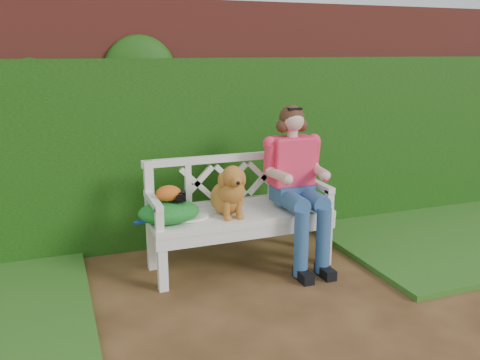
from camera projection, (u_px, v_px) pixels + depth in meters
name	position (u px, v px, depth m)	size (l,w,h in m)	color
ground	(272.00, 324.00, 3.37)	(60.00, 60.00, 0.00)	#382411
brick_wall	(192.00, 122.00, 4.82)	(10.00, 0.30, 2.20)	maroon
ivy_hedge	(199.00, 152.00, 4.69)	(10.00, 0.18, 1.70)	#216410
grass_right	(457.00, 232.00, 5.00)	(2.60, 2.00, 0.05)	#2E5E23
garden_bench	(240.00, 239.00, 4.22)	(1.58, 0.60, 0.48)	white
seated_woman	(293.00, 189.00, 4.26)	(0.54, 0.72, 1.27)	#F73534
dog	(228.00, 189.00, 4.04)	(0.29, 0.39, 0.43)	#A26C35
tennis_racket	(185.00, 217.00, 3.99)	(0.62, 0.26, 0.03)	white
green_bag	(169.00, 212.00, 3.91)	(0.47, 0.37, 0.16)	#278919
camera_item	(179.00, 196.00, 3.90)	(0.11, 0.08, 0.07)	black
baseball_glove	(169.00, 193.00, 3.88)	(0.20, 0.14, 0.12)	#C25318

